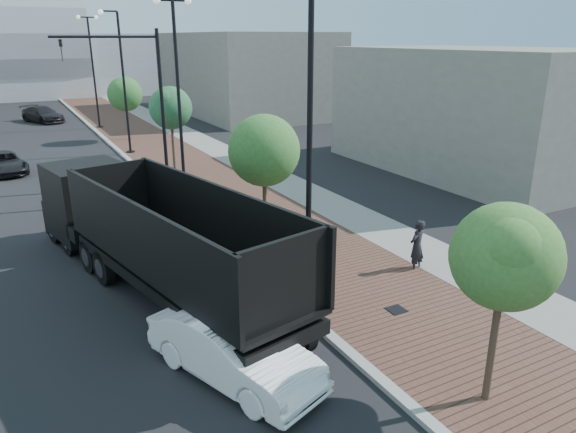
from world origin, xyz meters
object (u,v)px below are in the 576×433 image
white_sedan (234,349)px  pedestrian (417,246)px  dark_car_mid (4,163)px  dump_truck (127,229)px

white_sedan → pedestrian: 8.17m
white_sedan → dark_car_mid: (-4.24, 24.61, -0.15)m
dump_truck → pedestrian: dump_truck is taller
dark_car_mid → pedestrian: size_ratio=2.38×
pedestrian → white_sedan: bearing=-0.3°
dump_truck → pedestrian: size_ratio=7.50×
dump_truck → white_sedan: 7.37m
white_sedan → dark_car_mid: white_sedan is taller
dump_truck → dark_car_mid: 17.68m
dump_truck → white_sedan: (0.79, -7.29, -0.75)m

